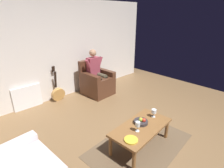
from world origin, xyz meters
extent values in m
plane|color=brown|center=(0.00, 0.00, 0.00)|extent=(6.79, 6.79, 0.00)
cube|color=silver|center=(0.00, -2.86, 1.28)|extent=(5.74, 0.06, 2.56)
cube|color=brown|center=(0.28, -0.03, 0.00)|extent=(1.92, 1.30, 0.01)
cube|color=#4C2B1C|center=(-0.57, -2.26, 0.22)|extent=(0.76, 0.82, 0.43)
cube|color=#4C2B1C|center=(-0.57, -2.20, 0.48)|extent=(0.48, 0.68, 0.10)
cube|color=#4C2B1C|center=(-0.85, -2.28, 0.55)|extent=(0.19, 0.78, 0.24)
cube|color=#4C2B1C|center=(-0.28, -2.24, 0.55)|extent=(0.19, 0.78, 0.24)
cube|color=#4C2B1C|center=(-0.55, -2.59, 0.70)|extent=(0.72, 0.16, 0.54)
cube|color=#8D3744|center=(-0.56, -2.42, 0.80)|extent=(0.38, 0.20, 0.52)
sphere|color=#A87A5B|center=(-0.56, -2.42, 1.18)|extent=(0.19, 0.19, 0.19)
cylinder|color=#4B4634|center=(-0.68, -2.23, 0.55)|extent=(0.15, 0.40, 0.13)
cylinder|color=#4B4634|center=(-0.69, -2.03, 0.27)|extent=(0.12, 0.12, 0.53)
cylinder|color=#8D3744|center=(-0.77, -2.38, 0.91)|extent=(0.21, 0.10, 0.29)
cylinder|color=#4B4634|center=(-0.46, -2.21, 0.55)|extent=(0.15, 0.40, 0.13)
cylinder|color=#4B4634|center=(-0.47, -2.02, 0.27)|extent=(0.12, 0.12, 0.53)
cylinder|color=#8D3744|center=(-0.35, -2.35, 0.91)|extent=(0.21, 0.10, 0.29)
cube|color=silver|center=(2.18, -0.74, 0.54)|extent=(0.88, 0.21, 0.20)
cube|color=brown|center=(0.28, -0.03, 0.39)|extent=(1.17, 0.65, 0.04)
cylinder|color=brown|center=(-0.25, 0.16, 0.18)|extent=(0.06, 0.06, 0.37)
cylinder|color=brown|center=(0.78, 0.24, 0.18)|extent=(0.06, 0.06, 0.37)
cylinder|color=brown|center=(-0.22, -0.31, 0.18)|extent=(0.06, 0.06, 0.37)
cylinder|color=brown|center=(0.81, -0.23, 0.18)|extent=(0.06, 0.06, 0.37)
cylinder|color=#BB8847|center=(0.48, -2.65, 0.18)|extent=(0.36, 0.15, 0.37)
cylinder|color=black|center=(0.48, -2.60, 0.20)|extent=(0.10, 0.02, 0.10)
cube|color=black|center=(0.48, -2.71, 0.58)|extent=(0.05, 0.10, 0.46)
cube|color=black|center=(0.48, -2.76, 0.87)|extent=(0.07, 0.05, 0.14)
cube|color=white|center=(1.21, -2.79, 0.29)|extent=(0.67, 0.06, 0.57)
cylinder|color=silver|center=(-0.12, -0.06, 0.41)|extent=(0.07, 0.07, 0.01)
cylinder|color=silver|center=(-0.12, -0.06, 0.45)|extent=(0.01, 0.01, 0.07)
cylinder|color=silver|center=(-0.12, -0.06, 0.52)|extent=(0.09, 0.09, 0.07)
cylinder|color=#590C19|center=(-0.12, -0.06, 0.50)|extent=(0.08, 0.08, 0.03)
cylinder|color=silver|center=(0.43, 0.01, 0.41)|extent=(0.07, 0.07, 0.01)
cylinder|color=silver|center=(0.43, 0.01, 0.46)|extent=(0.01, 0.01, 0.09)
cylinder|color=silver|center=(0.43, 0.01, 0.54)|extent=(0.08, 0.08, 0.08)
cylinder|color=#590C19|center=(0.43, 0.01, 0.52)|extent=(0.07, 0.07, 0.03)
cylinder|color=#2F2A2D|center=(0.21, -0.10, 0.43)|extent=(0.24, 0.24, 0.05)
sphere|color=#8AA22D|center=(0.22, -0.10, 0.48)|extent=(0.07, 0.07, 0.07)
sphere|color=red|center=(0.19, -0.05, 0.48)|extent=(0.07, 0.07, 0.07)
sphere|color=gold|center=(0.21, -0.10, 0.48)|extent=(0.07, 0.07, 0.07)
cylinder|color=gold|center=(0.68, 0.09, 0.42)|extent=(0.21, 0.21, 0.02)
camera|label=1|loc=(2.36, 1.46, 2.18)|focal=28.29mm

